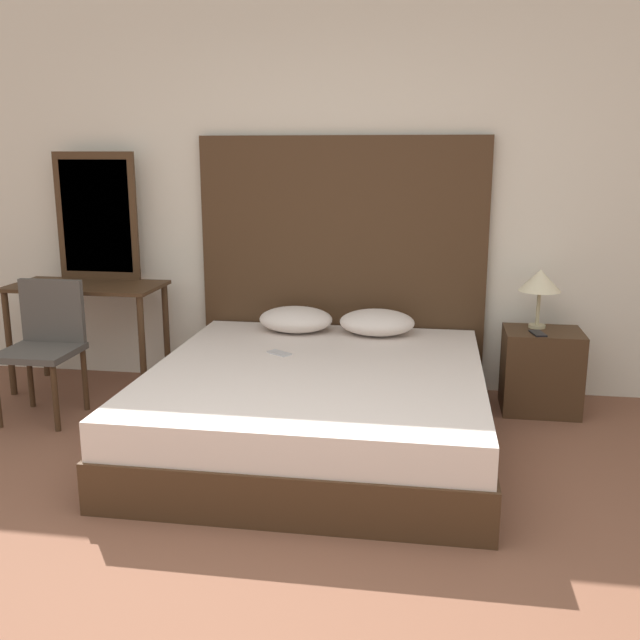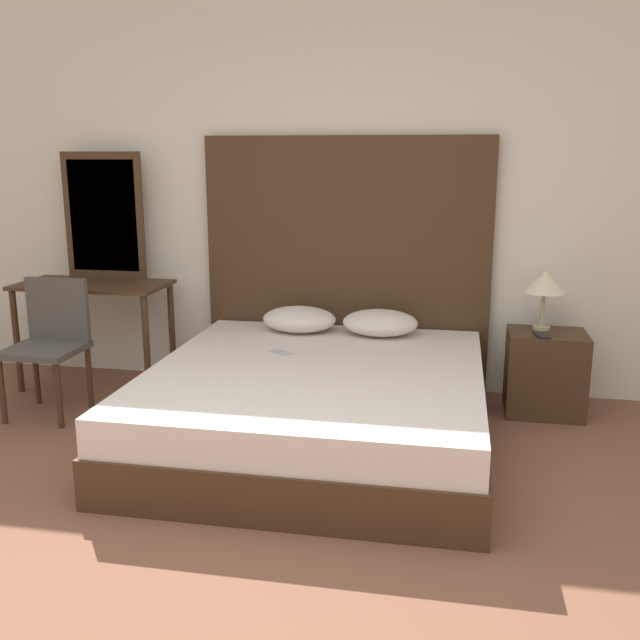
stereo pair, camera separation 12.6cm
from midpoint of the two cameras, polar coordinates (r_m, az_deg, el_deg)
ground_plane at (r=2.77m, az=-7.37°, el=-23.08°), size 16.00×16.00×0.00m
wall_back at (r=4.99m, az=2.39°, el=9.95°), size 10.00×0.06×2.70m
bed at (r=4.11m, az=0.61°, el=-6.83°), size 1.88×2.06×0.45m
headboard at (r=4.96m, az=2.81°, el=4.41°), size 1.98×0.05×1.75m
pillow_left at (r=4.82m, az=-0.92°, el=0.06°), size 0.50×0.38×0.17m
pillow_right at (r=4.74m, az=5.59°, el=-0.23°), size 0.50×0.38×0.17m
phone_on_bed at (r=4.31m, az=-2.36°, el=-2.63°), size 0.16×0.14×0.01m
nightstand at (r=4.79m, az=18.28°, el=-4.05°), size 0.48×0.39×0.53m
table_lamp at (r=4.73m, az=18.26°, el=2.84°), size 0.27×0.27×0.38m
phone_on_nightstand at (r=4.62m, az=18.06°, el=-1.15°), size 0.10×0.16×0.01m
vanity_desk at (r=5.22m, az=-17.01°, el=1.52°), size 1.04×0.52×0.75m
vanity_mirror at (r=5.34m, az=-16.26°, el=8.01°), size 0.60×0.03×0.89m
chair at (r=4.81m, az=-20.08°, el=-1.31°), size 0.44×0.43×0.86m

